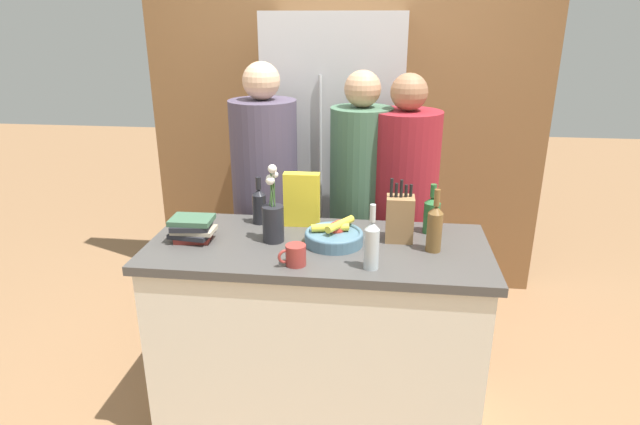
% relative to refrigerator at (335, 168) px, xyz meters
% --- Properties ---
extents(ground_plane, '(14.00, 14.00, 0.00)m').
position_rel_refrigerator_xyz_m(ground_plane, '(0.03, -1.17, -0.96)').
color(ground_plane, '#936B47').
extents(kitchen_island, '(1.52, 0.66, 0.93)m').
position_rel_refrigerator_xyz_m(kitchen_island, '(0.03, -1.17, -0.49)').
color(kitchen_island, silver).
rests_on(kitchen_island, ground_plane).
extents(back_wall_wood, '(2.72, 0.12, 2.60)m').
position_rel_refrigerator_xyz_m(back_wall_wood, '(0.03, 0.36, 0.34)').
color(back_wall_wood, brown).
rests_on(back_wall_wood, ground_plane).
extents(refrigerator, '(0.82, 0.63, 1.91)m').
position_rel_refrigerator_xyz_m(refrigerator, '(0.00, 0.00, 0.00)').
color(refrigerator, '#B7B7BC').
rests_on(refrigerator, ground_plane).
extents(fruit_bowl, '(0.26, 0.26, 0.10)m').
position_rel_refrigerator_xyz_m(fruit_bowl, '(0.10, -1.15, 0.01)').
color(fruit_bowl, slate).
rests_on(fruit_bowl, kitchen_island).
extents(knife_block, '(0.12, 0.10, 0.29)m').
position_rel_refrigerator_xyz_m(knife_block, '(0.39, -1.08, 0.08)').
color(knife_block, olive).
rests_on(knife_block, kitchen_island).
extents(flower_vase, '(0.10, 0.10, 0.36)m').
position_rel_refrigerator_xyz_m(flower_vase, '(-0.17, -1.16, 0.09)').
color(flower_vase, '#232328').
rests_on(flower_vase, kitchen_island).
extents(cereal_box, '(0.17, 0.07, 0.26)m').
position_rel_refrigerator_xyz_m(cereal_box, '(-0.07, -0.95, 0.10)').
color(cereal_box, yellow).
rests_on(cereal_box, kitchen_island).
extents(coffee_mug, '(0.11, 0.09, 0.09)m').
position_rel_refrigerator_xyz_m(coffee_mug, '(-0.03, -1.39, 0.01)').
color(coffee_mug, '#99332D').
rests_on(coffee_mug, kitchen_island).
extents(book_stack, '(0.20, 0.16, 0.11)m').
position_rel_refrigerator_xyz_m(book_stack, '(-0.54, -1.19, 0.03)').
color(book_stack, maroon).
rests_on(book_stack, kitchen_island).
extents(bottle_oil, '(0.08, 0.08, 0.24)m').
position_rel_refrigerator_xyz_m(bottle_oil, '(0.54, -0.97, 0.06)').
color(bottle_oil, '#286633').
rests_on(bottle_oil, kitchen_island).
extents(bottle_vinegar, '(0.06, 0.06, 0.27)m').
position_rel_refrigerator_xyz_m(bottle_vinegar, '(0.27, -1.38, 0.08)').
color(bottle_vinegar, '#B2BCC1').
rests_on(bottle_vinegar, kitchen_island).
extents(bottle_wine, '(0.07, 0.07, 0.28)m').
position_rel_refrigerator_xyz_m(bottle_wine, '(0.54, -1.18, 0.08)').
color(bottle_wine, brown).
rests_on(bottle_wine, kitchen_island).
extents(bottle_water, '(0.07, 0.07, 0.24)m').
position_rel_refrigerator_xyz_m(bottle_water, '(-0.28, -0.94, 0.06)').
color(bottle_water, black).
rests_on(bottle_water, kitchen_island).
extents(person_at_sink, '(0.36, 0.36, 1.67)m').
position_rel_refrigerator_xyz_m(person_at_sink, '(-0.33, -0.60, -0.02)').
color(person_at_sink, '#383842').
rests_on(person_at_sink, ground_plane).
extents(person_in_blue, '(0.33, 0.33, 1.63)m').
position_rel_refrigerator_xyz_m(person_in_blue, '(0.19, -0.56, -0.04)').
color(person_in_blue, '#383842').
rests_on(person_in_blue, ground_plane).
extents(person_in_red_tee, '(0.36, 0.36, 1.62)m').
position_rel_refrigerator_xyz_m(person_in_red_tee, '(0.42, -0.59, -0.05)').
color(person_in_red_tee, '#383842').
rests_on(person_in_red_tee, ground_plane).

